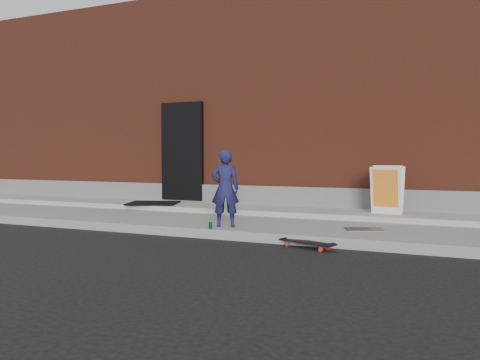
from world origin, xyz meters
The scene contains 10 objects.
ground centered at (0.00, 0.00, 0.00)m, with size 80.00×80.00×0.00m, color black.
sidewalk centered at (0.00, 1.50, 0.07)m, with size 20.00×3.00×0.15m, color gray.
apron centered at (0.00, 2.40, 0.20)m, with size 20.00×1.20×0.10m, color gray.
building centered at (0.00, 6.99, 2.50)m, with size 20.00×8.10×5.00m.
child centered at (-0.36, 0.36, 0.78)m, with size 0.46×0.30×1.25m, color #191A47.
skateboard centered at (1.12, -0.12, 0.08)m, with size 0.84×0.50×0.09m.
pizza_sign centered at (1.99, 2.33, 0.69)m, with size 0.58×0.66×0.87m.
soda_can centered at (-0.47, 0.05, 0.20)m, with size 0.06×0.06×0.11m, color #167139.
doormat centered at (-2.90, 2.17, 0.26)m, with size 1.05×0.85×0.03m, color black.
utility_plate centered at (1.78, 0.87, 0.16)m, with size 0.56×0.36×0.02m, color #58575C.
Camera 1 is at (2.72, -6.52, 1.31)m, focal length 35.00 mm.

